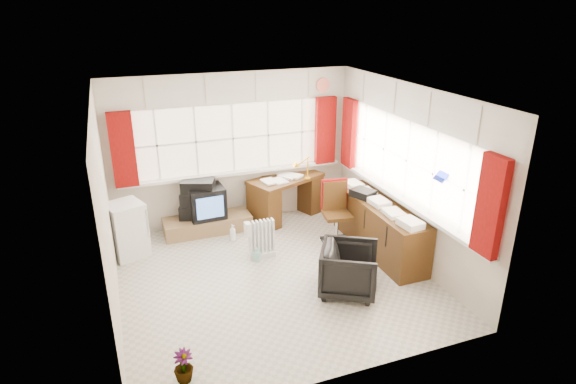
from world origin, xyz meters
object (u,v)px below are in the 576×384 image
object	(u,v)px
crt_tv	(206,202)
desk_lamp	(308,163)
desk	(286,195)
radiator	(262,242)
tv_bench	(208,224)
office_chair	(349,269)
credenza	(379,226)
task_chair	(335,210)
mini_fridge	(127,230)

from	to	relation	value
crt_tv	desk_lamp	bearing A→B (deg)	-5.35
desk	radiator	world-z (taller)	desk
desk	crt_tv	world-z (taller)	desk
crt_tv	radiator	bearing A→B (deg)	-63.77
crt_tv	tv_bench	bearing A→B (deg)	-101.28
office_chair	crt_tv	bearing A→B (deg)	59.30
credenza	office_chair	bearing A→B (deg)	-137.33
desk	office_chair	bearing A→B (deg)	-91.10
desk_lamp	credenza	distance (m)	1.63
radiator	tv_bench	size ratio (longest dim) A/B	0.41
desk_lamp	office_chair	bearing A→B (deg)	-99.13
radiator	office_chair	bearing A→B (deg)	-58.89
tv_bench	desk_lamp	bearing A→B (deg)	-4.01
desk_lamp	credenza	bearing A→B (deg)	-67.78
desk_lamp	office_chair	distance (m)	2.39
desk	desk_lamp	world-z (taller)	desk_lamp
credenza	crt_tv	bearing A→B (deg)	145.52
task_chair	crt_tv	world-z (taller)	task_chair
tv_bench	crt_tv	size ratio (longest dim) A/B	2.40
desk_lamp	mini_fridge	bearing A→B (deg)	-175.19
desk_lamp	crt_tv	bearing A→B (deg)	174.65
office_chair	radiator	world-z (taller)	office_chair
tv_bench	mini_fridge	distance (m)	1.33
mini_fridge	radiator	bearing A→B (deg)	-22.09
desk_lamp	radiator	xyz separation A→B (m)	(-1.13, -0.99, -0.78)
office_chair	mini_fridge	distance (m)	3.28
office_chair	mini_fridge	bearing A→B (deg)	82.59
desk_lamp	desk	bearing A→B (deg)	147.73
radiator	desk	bearing A→B (deg)	55.51
desk_lamp	radiator	size ratio (longest dim) A/B	0.69
radiator	mini_fridge	size ratio (longest dim) A/B	0.71
credenza	tv_bench	distance (m)	2.75
mini_fridge	credenza	bearing A→B (deg)	-18.07
desk	desk_lamp	xyz separation A→B (m)	(0.32, -0.20, 0.61)
desk_lamp	credenza	size ratio (longest dim) A/B	0.20
desk	crt_tv	bearing A→B (deg)	-178.31
desk_lamp	task_chair	world-z (taller)	desk_lamp
task_chair	desk	bearing A→B (deg)	110.56
task_chair	crt_tv	size ratio (longest dim) A/B	1.70
desk	radiator	bearing A→B (deg)	-124.49
mini_fridge	desk_lamp	bearing A→B (deg)	4.81
credenza	mini_fridge	world-z (taller)	credenza
desk	radiator	distance (m)	1.45
task_chair	crt_tv	bearing A→B (deg)	149.56
office_chair	crt_tv	world-z (taller)	crt_tv
crt_tv	credenza	bearing A→B (deg)	-34.48
radiator	credenza	xyz separation A→B (m)	(1.71, -0.41, 0.16)
desk	task_chair	distance (m)	1.17
office_chair	tv_bench	xyz separation A→B (m)	(-1.34, 2.38, -0.20)
task_chair	tv_bench	size ratio (longest dim) A/B	0.71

